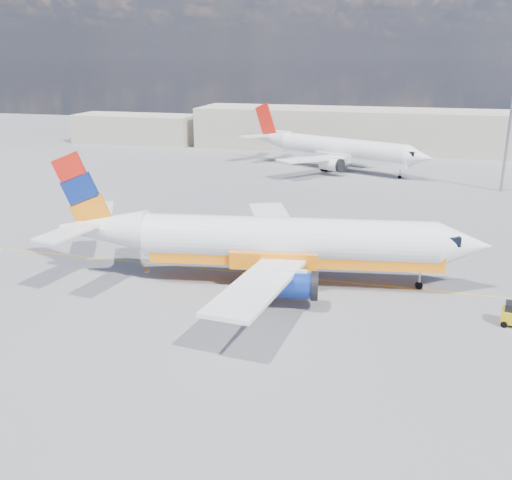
# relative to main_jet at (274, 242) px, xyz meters

# --- Properties ---
(ground) EXTENTS (240.00, 240.00, 0.00)m
(ground) POSITION_rel_main_jet_xyz_m (-2.46, -1.34, -3.66)
(ground) COLOR #59595D
(ground) RESTS_ON ground
(taxi_line) EXTENTS (70.00, 0.15, 0.01)m
(taxi_line) POSITION_rel_main_jet_xyz_m (-2.46, 1.66, -3.65)
(taxi_line) COLOR gold
(taxi_line) RESTS_ON ground
(terminal_main) EXTENTS (70.00, 14.00, 8.00)m
(terminal_main) POSITION_rel_main_jet_xyz_m (2.54, 73.66, 0.34)
(terminal_main) COLOR beige
(terminal_main) RESTS_ON ground
(terminal_annex) EXTENTS (26.00, 10.00, 6.00)m
(terminal_annex) POSITION_rel_main_jet_xyz_m (-47.46, 70.66, -0.66)
(terminal_annex) COLOR beige
(terminal_annex) RESTS_ON ground
(main_jet) EXTENTS (36.34, 28.34, 10.98)m
(main_jet) POSITION_rel_main_jet_xyz_m (0.00, 0.00, 0.00)
(main_jet) COLOR white
(main_jet) RESTS_ON ground
(second_jet) EXTENTS (33.28, 25.05, 10.26)m
(second_jet) POSITION_rel_main_jet_xyz_m (-1.01, 50.82, -0.24)
(second_jet) COLOR white
(second_jet) RESTS_ON ground
(traffic_cone) EXTENTS (0.37, 0.37, 0.52)m
(traffic_cone) POSITION_rel_main_jet_xyz_m (-11.52, -0.43, -3.41)
(traffic_cone) COLOR white
(traffic_cone) RESTS_ON ground
(floodlight_mast) EXTENTS (1.36, 1.36, 18.57)m
(floodlight_mast) POSITION_rel_main_jet_xyz_m (23.27, 41.26, 7.47)
(floodlight_mast) COLOR #929299
(floodlight_mast) RESTS_ON ground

